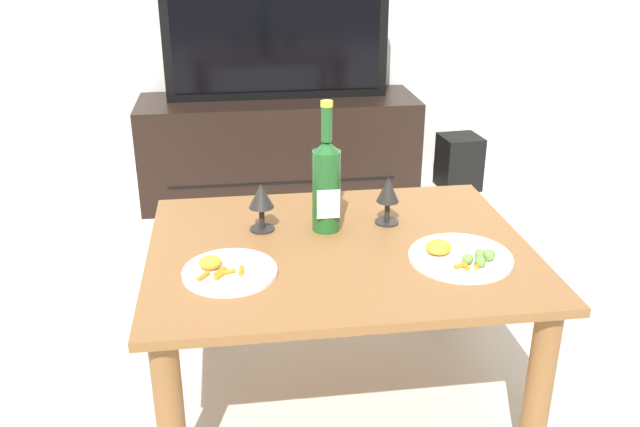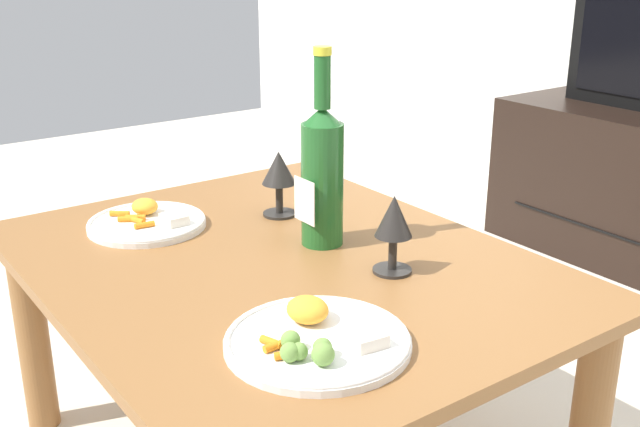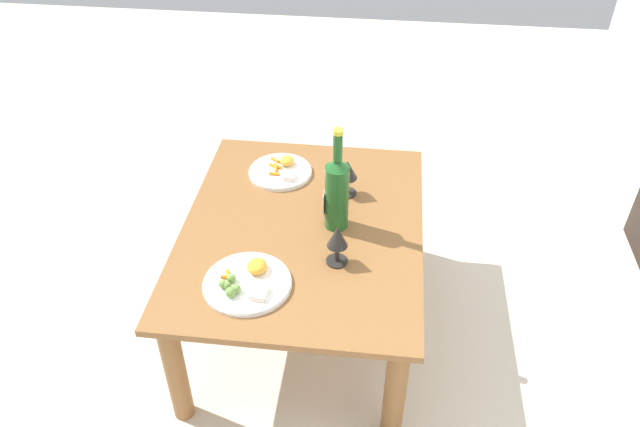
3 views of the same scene
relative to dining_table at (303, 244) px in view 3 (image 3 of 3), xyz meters
The scene contains 7 objects.
ground_plane 0.40m from the dining_table, ahead, with size 6.40×6.40×0.00m, color beige.
dining_table is the anchor object (origin of this frame).
wine_bottle 0.26m from the dining_table, 100.29° to the left, with size 0.08×0.08×0.39m.
goblet_left 0.31m from the dining_table, 146.78° to the left, with size 0.07×0.07×0.14m.
goblet_right 0.28m from the dining_table, 39.36° to the left, with size 0.07×0.07×0.15m.
dinner_plate_left 0.35m from the dining_table, 157.59° to the right, with size 0.25×0.25×0.05m.
dinner_plate_right 0.35m from the dining_table, 23.08° to the right, with size 0.28×0.28×0.05m.
Camera 3 is at (1.67, 0.26, 1.89)m, focal length 35.19 mm.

